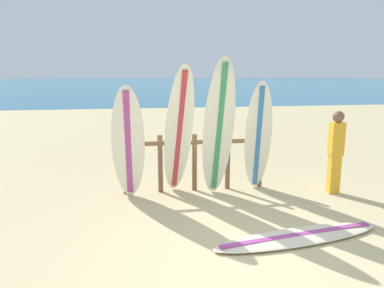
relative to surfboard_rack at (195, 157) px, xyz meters
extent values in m
plane|color=#CCB784|center=(0.10, -2.79, -0.64)|extent=(120.00, 120.00, 0.00)
cube|color=#196B93|center=(0.10, 55.21, -0.64)|extent=(120.00, 80.00, 0.01)
cylinder|color=brown|center=(-1.27, 0.00, -0.11)|extent=(0.09, 0.09, 1.07)
cylinder|color=brown|center=(-0.63, 0.00, -0.11)|extent=(0.09, 0.09, 1.07)
cylinder|color=brown|center=(0.00, 0.00, -0.11)|extent=(0.09, 0.09, 1.07)
cylinder|color=brown|center=(0.63, 0.00, -0.11)|extent=(0.09, 0.09, 1.07)
cylinder|color=brown|center=(1.27, 0.00, -0.11)|extent=(0.09, 0.09, 1.07)
cylinder|color=brown|center=(0.00, 0.00, 0.28)|extent=(2.64, 0.08, 0.08)
ellipsoid|color=white|center=(-1.19, -0.35, 0.36)|extent=(0.57, 0.55, 2.00)
cube|color=#A53F8C|center=(-1.19, -0.35, 0.36)|extent=(0.11, 0.51, 1.84)
ellipsoid|color=white|center=(-0.33, -0.35, 0.53)|extent=(0.60, 1.06, 2.33)
cube|color=#B73338|center=(-0.33, -0.35, 0.53)|extent=(0.20, 0.94, 2.15)
ellipsoid|color=white|center=(0.35, -0.44, 0.58)|extent=(0.61, 0.70, 2.45)
cube|color=#388C59|center=(0.35, -0.44, 0.58)|extent=(0.16, 0.62, 2.26)
ellipsoid|color=white|center=(1.12, -0.27, 0.38)|extent=(0.58, 0.69, 2.05)
cube|color=#3372B2|center=(1.12, -0.27, 0.38)|extent=(0.19, 0.58, 1.89)
ellipsoid|color=beige|center=(1.05, -2.22, -0.61)|extent=(2.51, 0.90, 0.07)
cube|color=#A53F8C|center=(1.05, -2.22, -0.61)|extent=(2.25, 0.45, 0.08)
cube|color=gold|center=(2.48, -0.56, -0.29)|extent=(0.20, 0.14, 0.71)
cube|color=gold|center=(2.48, -0.56, 0.37)|extent=(0.25, 0.16, 0.60)
sphere|color=brown|center=(2.48, -0.56, 0.77)|extent=(0.20, 0.20, 0.20)
cube|color=silver|center=(8.00, 30.74, -0.46)|extent=(2.62, 1.80, 0.35)
cube|color=silver|center=(8.00, 30.74, -0.10)|extent=(1.06, 1.00, 0.36)
camera|label=1|loc=(-1.07, -6.46, 1.58)|focal=34.07mm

